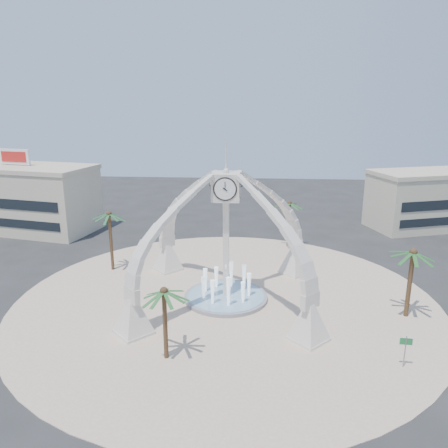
# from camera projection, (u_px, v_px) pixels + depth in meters

# --- Properties ---
(ground) EXTENTS (140.00, 140.00, 0.00)m
(ground) POSITION_uv_depth(u_px,v_px,m) (226.00, 299.00, 42.10)
(ground) COLOR #282828
(ground) RESTS_ON ground
(plaza) EXTENTS (40.00, 40.00, 0.06)m
(plaza) POSITION_uv_depth(u_px,v_px,m) (226.00, 299.00, 42.09)
(plaza) COLOR beige
(plaza) RESTS_ON ground
(clock_tower) EXTENTS (17.94, 17.94, 16.30)m
(clock_tower) POSITION_uv_depth(u_px,v_px,m) (226.00, 235.00, 40.35)
(clock_tower) COLOR silver
(clock_tower) RESTS_ON ground
(fountain) EXTENTS (8.00, 8.00, 3.62)m
(fountain) POSITION_uv_depth(u_px,v_px,m) (226.00, 296.00, 42.02)
(fountain) COLOR gray
(fountain) RESTS_ON ground
(building_nw) EXTENTS (23.75, 13.73, 11.90)m
(building_nw) POSITION_uv_depth(u_px,v_px,m) (20.00, 197.00, 64.22)
(building_nw) COLOR #BEB094
(building_nw) RESTS_ON ground
(building_ne) EXTENTS (21.87, 14.17, 8.60)m
(building_ne) POSITION_uv_depth(u_px,v_px,m) (437.00, 199.00, 65.69)
(building_ne) COLOR #BEB094
(building_ne) RESTS_ON ground
(palm_east) EXTENTS (5.56, 5.56, 6.83)m
(palm_east) POSITION_uv_depth(u_px,v_px,m) (413.00, 253.00, 37.15)
(palm_east) COLOR brown
(palm_east) RESTS_ON ground
(palm_west) EXTENTS (3.84, 3.84, 7.29)m
(palm_west) POSITION_uv_depth(u_px,v_px,m) (109.00, 215.00, 47.77)
(palm_west) COLOR brown
(palm_west) RESTS_ON ground
(palm_north) EXTENTS (4.84, 4.84, 6.61)m
(palm_north) POSITION_uv_depth(u_px,v_px,m) (290.00, 204.00, 55.78)
(palm_north) COLOR brown
(palm_north) RESTS_ON ground
(palm_south) EXTENTS (4.59, 4.59, 6.10)m
(palm_south) POSITION_uv_depth(u_px,v_px,m) (164.00, 292.00, 30.98)
(palm_south) COLOR brown
(palm_south) RESTS_ON ground
(street_sign) EXTENTS (0.93, 0.11, 2.52)m
(street_sign) POSITION_uv_depth(u_px,v_px,m) (406.00, 345.00, 30.75)
(street_sign) COLOR slate
(street_sign) RESTS_ON ground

